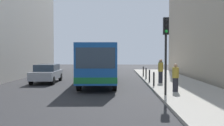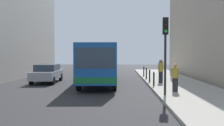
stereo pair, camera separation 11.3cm
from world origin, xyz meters
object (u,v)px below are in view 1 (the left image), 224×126
at_px(bollard_mid, 149,76).
at_px(pedestrian_mid_sidewalk, 161,71).
at_px(car_beside_bus, 47,73).
at_px(bollard_near, 154,79).
at_px(bollard_far, 146,73).
at_px(bus, 99,62).
at_px(bollard_farthest, 143,71).
at_px(pedestrian_near_signal, 175,78).
at_px(pedestrian_far_sidewalk, 161,69).
at_px(traffic_light, 166,41).

relative_size(bollard_mid, pedestrian_mid_sidewalk, 0.55).
xyz_separation_m(car_beside_bus, bollard_near, (8.21, -3.29, -0.16)).
relative_size(bollard_near, bollard_far, 1.00).
distance_m(bus, bollard_near, 4.93).
distance_m(car_beside_bus, bollard_farthest, 9.26).
height_order(bollard_mid, bollard_farthest, same).
xyz_separation_m(bollard_near, pedestrian_near_signal, (0.90, -2.58, 0.33)).
height_order(bollard_near, bollard_farthest, same).
bearing_deg(bollard_near, pedestrian_mid_sidewalk, 69.08).
relative_size(bollard_far, pedestrian_near_signal, 0.58).
xyz_separation_m(bollard_farthest, pedestrian_near_signal, (0.90, -10.14, 0.33)).
distance_m(bus, bollard_farthest, 6.32).
bearing_deg(bollard_mid, pedestrian_near_signal, -79.95).
bearing_deg(pedestrian_far_sidewalk, bollard_farthest, 162.99).
distance_m(traffic_light, bollard_farthest, 11.70).
height_order(bollard_mid, pedestrian_far_sidewalk, pedestrian_far_sidewalk).
bearing_deg(pedestrian_near_signal, bollard_farthest, 137.88).
xyz_separation_m(bus, bollard_near, (3.94, -2.75, -1.10)).
bearing_deg(bollard_far, bollard_near, -90.00).
relative_size(pedestrian_mid_sidewalk, pedestrian_far_sidewalk, 1.00).
relative_size(bus, car_beside_bus, 2.49).
bearing_deg(bollard_mid, bus, 176.72).
relative_size(traffic_light, pedestrian_far_sidewalk, 2.36).
distance_m(bus, pedestrian_mid_sidewalk, 4.82).
bearing_deg(bollard_mid, car_beside_bus, 174.68).
bearing_deg(car_beside_bus, pedestrian_far_sidewalk, -174.39).
relative_size(bus, bollard_far, 11.70).
distance_m(bollard_mid, pedestrian_near_signal, 5.19).
relative_size(bollard_near, pedestrian_mid_sidewalk, 0.55).
distance_m(bollard_farthest, pedestrian_far_sidewalk, 3.30).
bearing_deg(pedestrian_far_sidewalk, bollard_far, -152.53).
bearing_deg(traffic_light, pedestrian_mid_sidewalk, 83.45).
xyz_separation_m(bus, car_beside_bus, (-4.27, 0.54, -0.94)).
height_order(bus, bollard_farthest, bus).
bearing_deg(bollard_mid, pedestrian_mid_sidewalk, -31.50).
distance_m(traffic_light, pedestrian_mid_sidewalk, 6.29).
xyz_separation_m(bollard_near, bollard_farthest, (0.00, 7.57, 0.00)).
distance_m(traffic_light, bollard_far, 9.24).
bearing_deg(bollard_near, car_beside_bus, 158.18).
height_order(bollard_farthest, pedestrian_near_signal, pedestrian_near_signal).
relative_size(bus, bollard_farthest, 11.70).
bearing_deg(bollard_farthest, car_beside_bus, -152.47).
relative_size(car_beside_bus, bollard_mid, 4.69).
distance_m(bollard_near, pedestrian_near_signal, 2.75).
height_order(traffic_light, pedestrian_mid_sidewalk, traffic_light).
bearing_deg(traffic_light, pedestrian_far_sidewalk, 82.64).
bearing_deg(bus, traffic_light, 119.03).
height_order(traffic_light, pedestrian_far_sidewalk, traffic_light).
bearing_deg(bollard_near, pedestrian_near_signal, -70.68).
bearing_deg(pedestrian_mid_sidewalk, pedestrian_near_signal, -24.78).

